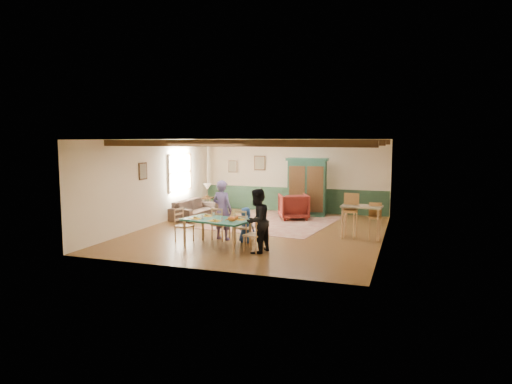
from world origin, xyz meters
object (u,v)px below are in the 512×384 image
(dining_chair_far_left, at_px, (221,224))
(armchair, at_px, (294,207))
(person_woman, at_px, (257,221))
(counter_table, at_px, (361,222))
(person_child, at_px, (246,225))
(bar_stool_left, at_px, (349,216))
(dining_table, at_px, (217,233))
(bar_stool_right, at_px, (375,222))
(person_man, at_px, (222,210))
(table_lamp, at_px, (207,190))
(armoire, at_px, (307,187))
(end_table, at_px, (208,205))
(dining_chair_far_right, at_px, (244,226))
(sofa, at_px, (194,209))
(dining_chair_end_right, at_px, (254,234))
(cat, at_px, (232,218))
(dining_chair_end_left, at_px, (184,225))

(dining_chair_far_left, relative_size, armchair, 0.93)
(person_woman, xyz_separation_m, counter_table, (2.19, 2.45, -0.32))
(person_child, relative_size, bar_stool_left, 0.77)
(dining_table, height_order, bar_stool_right, bar_stool_right)
(armchair, bearing_deg, dining_chair_far_left, 48.91)
(person_child, bearing_deg, person_man, -0.00)
(dining_table, xyz_separation_m, table_lamp, (-2.54, 4.88, 0.46))
(armoire, xyz_separation_m, end_table, (-3.67, -0.41, -0.75))
(armchair, relative_size, counter_table, 0.88)
(dining_table, height_order, table_lamp, table_lamp)
(table_lamp, height_order, counter_table, table_lamp)
(dining_chair_far_right, relative_size, counter_table, 0.82)
(dining_chair_far_right, distance_m, sofa, 4.32)
(dining_chair_end_right, relative_size, end_table, 1.60)
(dining_chair_far_left, bearing_deg, table_lamp, -48.27)
(dining_chair_far_right, distance_m, person_man, 0.84)
(dining_chair_end_right, height_order, person_woman, person_woman)
(dining_chair_end_right, bearing_deg, person_child, -136.85)
(armoire, xyz_separation_m, bar_stool_left, (1.90, -3.19, -0.41))
(dining_chair_far_left, height_order, cat, dining_chair_far_left)
(dining_table, height_order, dining_chair_far_left, dining_chair_far_left)
(table_lamp, relative_size, bar_stool_right, 0.51)
(dining_chair_far_left, relative_size, person_child, 0.95)
(dining_chair_far_right, bearing_deg, bar_stool_right, -142.59)
(dining_table, bearing_deg, sofa, 124.11)
(dining_chair_end_right, distance_m, person_woman, 0.34)
(person_child, xyz_separation_m, table_lamp, (-3.07, 4.23, 0.34))
(person_child, relative_size, bar_stool_right, 0.94)
(person_child, height_order, bar_stool_right, bar_stool_right)
(end_table, xyz_separation_m, table_lamp, (0.00, 0.00, 0.53))
(armchair, height_order, bar_stool_right, bar_stool_right)
(dining_chair_end_right, bearing_deg, armchair, -165.09)
(dining_chair_end_left, bearing_deg, dining_table, -90.00)
(cat, height_order, sofa, cat)
(armchair, bearing_deg, dining_table, 54.18)
(counter_table, bearing_deg, dining_chair_end_left, -155.91)
(counter_table, bearing_deg, dining_chair_far_left, -157.75)
(table_lamp, bearing_deg, armchair, -7.05)
(cat, relative_size, armchair, 0.35)
(person_man, xyz_separation_m, sofa, (-2.29, 2.86, -0.50))
(armoire, bearing_deg, bar_stool_left, -62.96)
(dining_chair_far_left, bearing_deg, end_table, -48.27)
(dining_chair_far_right, height_order, bar_stool_right, bar_stool_right)
(armchair, bearing_deg, person_man, 48.84)
(counter_table, bearing_deg, dining_table, -146.66)
(person_woman, height_order, bar_stool_right, person_woman)
(sofa, bearing_deg, dining_chair_far_right, -133.23)
(sofa, relative_size, bar_stool_left, 1.72)
(end_table, height_order, counter_table, counter_table)
(person_man, xyz_separation_m, table_lamp, (-2.34, 4.07, 0.00))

